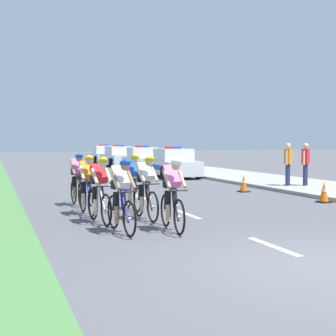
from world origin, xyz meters
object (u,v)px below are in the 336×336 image
object	(u,v)px
police_car_nearest	(173,164)
police_car_third	(118,157)
cyclist_second	(172,193)
cyclist_third	(99,189)
police_car_second	(142,160)
police_car_furthest	(103,155)
traffic_cone_mid	(244,184)
cyclist_fifth	(87,184)
spectator_closest	(306,161)
traffic_cone_near	(324,192)
cyclist_lead	(121,195)
cyclist_sixth	(133,181)
cyclist_seventh	(77,179)
cyclist_fourth	(146,187)
spectator_middle	(288,161)

from	to	relation	value
police_car_nearest	police_car_third	bearing A→B (deg)	89.99
cyclist_second	police_car_third	distance (m)	25.91
cyclist_third	police_car_second	xyz separation A→B (m)	(6.51, 17.93, -0.11)
police_car_nearest	police_car_furthest	size ratio (longest dim) A/B	1.00
traffic_cone_mid	cyclist_fifth	bearing A→B (deg)	-151.77
police_car_nearest	spectator_closest	distance (m)	7.90
police_car_second	traffic_cone_mid	bearing A→B (deg)	-90.52
traffic_cone_near	cyclist_fifth	bearing A→B (deg)	179.47
cyclist_lead	police_car_furthest	bearing A→B (deg)	78.13
cyclist_sixth	police_car_third	xyz separation A→B (m)	(5.21, 22.10, -0.11)
cyclist_seventh	cyclist_fifth	bearing A→B (deg)	-92.05
cyclist_fifth	traffic_cone_mid	xyz separation A→B (m)	(6.43, 3.45, -0.48)
cyclist_lead	cyclist_fifth	world-z (taller)	same
cyclist_sixth	traffic_cone_mid	xyz separation A→B (m)	(5.09, 2.95, -0.48)
cyclist_second	traffic_cone_mid	xyz separation A→B (m)	(5.16, 6.22, -0.48)
cyclist_third	traffic_cone_near	xyz separation A→B (m)	(7.20, 1.25, -0.48)
cyclist_seventh	police_car_second	world-z (taller)	police_car_second
cyclist_second	police_car_second	bearing A→B (deg)	74.76
cyclist_second	cyclist_third	distance (m)	1.90
police_car_second	spectator_closest	size ratio (longest dim) A/B	2.71
police_car_nearest	police_car_second	size ratio (longest dim) A/B	0.99
cyclist_third	spectator_closest	distance (m)	10.61
cyclist_second	spectator_closest	xyz separation A→B (m)	(8.08, 6.52, 0.30)
police_car_nearest	spectator_closest	size ratio (longest dim) A/B	2.67
cyclist_fourth	spectator_middle	xyz separation A→B (m)	(7.51, 5.17, 0.30)
cyclist_fourth	spectator_closest	size ratio (longest dim) A/B	1.03
cyclist_third	traffic_cone_mid	distance (m)	7.99
cyclist_lead	cyclist_second	bearing A→B (deg)	-7.64
cyclist_second	cyclist_fourth	world-z (taller)	same
police_car_third	spectator_closest	bearing A→B (deg)	-81.55
cyclist_second	spectator_middle	xyz separation A→B (m)	(7.42, 6.74, 0.30)
traffic_cone_mid	spectator_middle	xyz separation A→B (m)	(2.25, 0.52, 0.77)
cyclist_lead	cyclist_fourth	world-z (taller)	same
traffic_cone_near	traffic_cone_mid	bearing A→B (deg)	102.89
cyclist_second	police_car_nearest	distance (m)	14.87
police_car_nearest	police_car_third	distance (m)	11.47
cyclist_third	cyclist_fifth	size ratio (longest dim) A/B	1.00
police_car_nearest	spectator_middle	xyz separation A→B (m)	(2.14, -7.16, 0.40)
cyclist_sixth	cyclist_seventh	distance (m)	1.86
cyclist_fifth	spectator_middle	xyz separation A→B (m)	(8.69, 3.98, 0.30)
cyclist_lead	cyclist_seventh	size ratio (longest dim) A/B	1.00
cyclist_fourth	cyclist_seventh	xyz separation A→B (m)	(-1.11, 3.04, 0.00)
cyclist_third	police_car_second	world-z (taller)	police_car_second
police_car_furthest	spectator_middle	bearing A→B (deg)	-84.82
cyclist_lead	cyclist_fourth	size ratio (longest dim) A/B	1.00
spectator_middle	cyclist_sixth	bearing A→B (deg)	-154.68
cyclist_sixth	police_car_third	size ratio (longest dim) A/B	0.39
cyclist_third	traffic_cone_mid	xyz separation A→B (m)	(6.39, 4.77, -0.48)
cyclist_third	police_car_third	size ratio (longest dim) A/B	0.39
police_car_third	police_car_furthest	size ratio (longest dim) A/B	1.00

